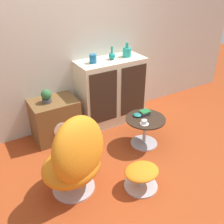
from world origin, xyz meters
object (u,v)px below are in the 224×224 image
vase_inner_right (127,52)px  bowl (137,115)px  egg_chair (75,158)px  teacup (144,122)px  coffee_table (145,128)px  vase_leftmost (93,59)px  vase_inner_left (112,56)px  tv_console (55,119)px  book_stack (145,112)px  potted_plant (46,96)px  ottoman (142,174)px  sideboard (111,91)px

vase_inner_right → bowl: bearing=-111.2°
egg_chair → bowl: bearing=21.4°
teacup → coffee_table: bearing=45.3°
coffee_table → vase_inner_right: (0.21, 0.81, 0.83)m
coffee_table → vase_leftmost: bearing=113.6°
bowl → vase_inner_left: bearing=88.9°
tv_console → bowl: bearing=-36.7°
teacup → book_stack: size_ratio=0.80×
egg_chair → potted_plant: egg_chair is taller
bowl → vase_leftmost: bearing=112.7°
tv_console → vase_inner_left: bearing=0.3°
coffee_table → vase_leftmost: vase_leftmost is taller
ottoman → vase_inner_right: vase_inner_right is taller
vase_inner_right → tv_console: bearing=-179.7°
sideboard → coffee_table: bearing=-85.4°
vase_inner_left → teacup: (-0.06, -0.91, -0.63)m
tv_console → book_stack: (1.05, -0.71, 0.15)m
coffee_table → bowl: bowl is taller
bowl → vase_inner_right: bearing=68.8°
egg_chair → potted_plant: 1.16m
ottoman → vase_leftmost: 1.72m
tv_console → vase_leftmost: bearing=0.5°
ottoman → vase_inner_right: bearing=63.0°
sideboard → bowl: sideboard is taller
potted_plant → teacup: size_ratio=1.58×
tv_console → bowl: (0.93, -0.70, 0.14)m
ottoman → vase_inner_left: vase_inner_left is taller
tv_console → vase_inner_left: (0.95, 0.01, 0.78)m
vase_inner_left → book_stack: size_ratio=1.30×
potted_plant → book_stack: potted_plant is taller
egg_chair → vase_inner_right: 1.90m
sideboard → potted_plant: sideboard is taller
vase_leftmost → vase_inner_right: 0.57m
vase_inner_left → coffee_table: bearing=-86.7°
sideboard → vase_leftmost: (-0.29, 0.00, 0.57)m
sideboard → vase_inner_left: bearing=11.8°
potted_plant → teacup: bearing=-43.2°
coffee_table → teacup: 0.23m
sideboard → teacup: (-0.04, -0.91, -0.07)m
sideboard → book_stack: size_ratio=7.02×
ottoman → vase_inner_right: size_ratio=1.89×
sideboard → book_stack: (0.12, -0.71, -0.06)m
tv_console → egg_chair: size_ratio=0.65×
coffee_table → vase_inner_left: 1.14m
egg_chair → tv_console: bearing=81.2°
ottoman → potted_plant: size_ratio=2.14×
sideboard → vase_inner_right: vase_inner_right is taller
potted_plant → bowl: potted_plant is taller
vase_inner_left → bowl: bearing=-91.1°
tv_console → book_stack: 1.27m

